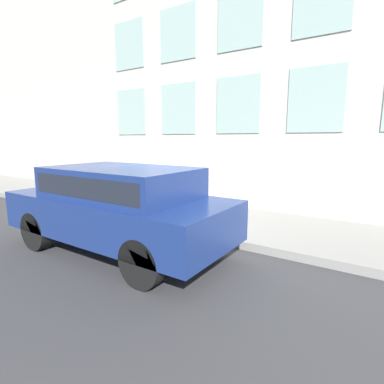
# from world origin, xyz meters

# --- Properties ---
(ground_plane) EXTENTS (80.00, 80.00, 0.00)m
(ground_plane) POSITION_xyz_m (0.00, 0.00, 0.00)
(ground_plane) COLOR #38383A
(sidewalk) EXTENTS (3.02, 60.00, 0.17)m
(sidewalk) POSITION_xyz_m (1.51, 0.00, 0.09)
(sidewalk) COLOR gray
(sidewalk) RESTS_ON ground_plane
(building_facade) EXTENTS (0.33, 40.00, 10.72)m
(building_facade) POSITION_xyz_m (3.17, -0.00, 5.36)
(building_facade) COLOR beige
(building_facade) RESTS_ON ground_plane
(fire_hydrant) EXTENTS (0.35, 0.46, 0.81)m
(fire_hydrant) POSITION_xyz_m (0.66, -0.21, 0.59)
(fire_hydrant) COLOR #2D7260
(fire_hydrant) RESTS_ON sidewalk
(person) EXTENTS (0.28, 0.19, 1.17)m
(person) POSITION_xyz_m (0.94, 0.60, 0.88)
(person) COLOR #232328
(person) RESTS_ON sidewalk
(parked_truck_navy_near) EXTENTS (2.05, 4.79, 1.74)m
(parked_truck_navy_near) POSITION_xyz_m (-1.44, 0.47, 1.02)
(parked_truck_navy_near) COLOR black
(parked_truck_navy_near) RESTS_ON ground_plane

